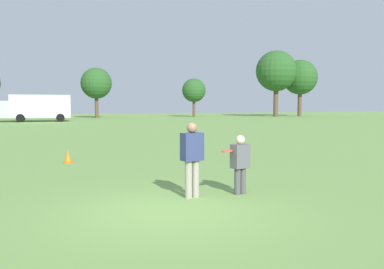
{
  "coord_description": "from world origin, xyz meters",
  "views": [
    {
      "loc": [
        -2.25,
        -7.97,
        2.13
      ],
      "look_at": [
        1.63,
        3.26,
        1.26
      ],
      "focal_mm": 39.63,
      "sensor_mm": 36.0,
      "label": 1
    }
  ],
  "objects": [
    {
      "name": "tree_east_birch",
      "position": [
        4.99,
        56.63,
        5.17
      ],
      "size": [
        4.62,
        4.62,
        7.51
      ],
      "color": "brown",
      "rests_on": "ground"
    },
    {
      "name": "player_thrower",
      "position": [
        0.85,
        0.99,
        0.96
      ],
      "size": [
        0.52,
        0.37,
        1.71
      ],
      "color": "gray",
      "rests_on": "ground"
    },
    {
      "name": "player_defender",
      "position": [
        2.04,
        0.98,
        0.77
      ],
      "size": [
        0.49,
        0.37,
        1.39
      ],
      "color": "#4C4C51",
      "rests_on": "ground"
    },
    {
      "name": "frisbee",
      "position": [
        1.68,
        0.94,
        1.04
      ],
      "size": [
        0.27,
        0.27,
        0.06
      ],
      "color": "#E54C33"
    },
    {
      "name": "traffic_cone",
      "position": [
        -1.53,
        7.76,
        0.23
      ],
      "size": [
        0.32,
        0.32,
        0.48
      ],
      "color": "#D8590C",
      "rests_on": "ground"
    },
    {
      "name": "tree_far_east_pine",
      "position": [
        34.03,
        54.22,
        7.52
      ],
      "size": [
        6.73,
        6.73,
        10.93
      ],
      "color": "brown",
      "rests_on": "ground"
    },
    {
      "name": "ground_plane",
      "position": [
        0.0,
        0.0,
        0.0
      ],
      "size": [
        172.61,
        172.61,
        0.0
      ],
      "primitive_type": "plane",
      "color": "#6B9347"
    },
    {
      "name": "tree_far_west_pine",
      "position": [
        39.03,
        54.81,
        6.62
      ],
      "size": [
        5.93,
        5.93,
        9.63
      ],
      "color": "brown",
      "rests_on": "ground"
    },
    {
      "name": "tree_east_oak",
      "position": [
        20.6,
        57.13,
        4.29
      ],
      "size": [
        3.84,
        3.84,
        6.24
      ],
      "color": "brown",
      "rests_on": "ground"
    },
    {
      "name": "box_truck",
      "position": [
        -3.45,
        46.0,
        1.75
      ],
      "size": [
        8.5,
        3.02,
        3.18
      ],
      "color": "white",
      "rests_on": "ground"
    }
  ]
}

